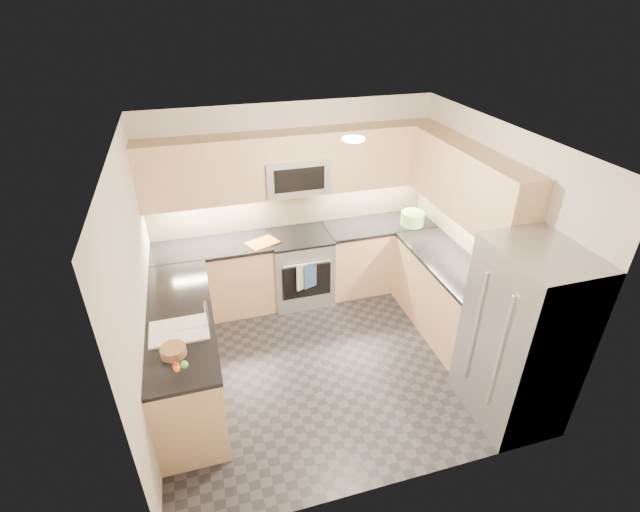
# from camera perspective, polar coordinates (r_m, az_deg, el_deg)

# --- Properties ---
(floor) EXTENTS (3.60, 3.20, 0.00)m
(floor) POSITION_cam_1_polar(r_m,az_deg,el_deg) (5.35, 1.07, -12.56)
(floor) COLOR black
(floor) RESTS_ON ground
(ceiling) EXTENTS (3.60, 3.20, 0.02)m
(ceiling) POSITION_cam_1_polar(r_m,az_deg,el_deg) (4.09, 1.42, 14.13)
(ceiling) COLOR beige
(ceiling) RESTS_ON wall_back
(wall_back) EXTENTS (3.60, 0.02, 2.50)m
(wall_back) POSITION_cam_1_polar(r_m,az_deg,el_deg) (5.97, -3.38, 6.63)
(wall_back) COLOR beige
(wall_back) RESTS_ON floor
(wall_front) EXTENTS (3.60, 0.02, 2.50)m
(wall_front) POSITION_cam_1_polar(r_m,az_deg,el_deg) (3.42, 9.49, -14.48)
(wall_front) COLOR beige
(wall_front) RESTS_ON floor
(wall_left) EXTENTS (0.02, 3.20, 2.50)m
(wall_left) POSITION_cam_1_polar(r_m,az_deg,el_deg) (4.48, -21.41, -4.30)
(wall_left) COLOR beige
(wall_left) RESTS_ON floor
(wall_right) EXTENTS (0.02, 3.20, 2.50)m
(wall_right) POSITION_cam_1_polar(r_m,az_deg,el_deg) (5.35, 19.96, 1.83)
(wall_right) COLOR beige
(wall_right) RESTS_ON floor
(base_cab_back_left) EXTENTS (1.42, 0.60, 0.90)m
(base_cab_back_left) POSITION_cam_1_polar(r_m,az_deg,el_deg) (5.96, -12.73, -2.88)
(base_cab_back_left) COLOR #DDB485
(base_cab_back_left) RESTS_ON floor
(base_cab_back_right) EXTENTS (1.42, 0.60, 0.90)m
(base_cab_back_right) POSITION_cam_1_polar(r_m,az_deg,el_deg) (6.38, 7.02, 0.06)
(base_cab_back_right) COLOR #DDB485
(base_cab_back_right) RESTS_ON floor
(base_cab_right) EXTENTS (0.60, 1.70, 0.90)m
(base_cab_right) POSITION_cam_1_polar(r_m,az_deg,el_deg) (5.70, 15.26, -4.93)
(base_cab_right) COLOR #DDB485
(base_cab_right) RESTS_ON floor
(base_cab_peninsula) EXTENTS (0.60, 2.00, 0.90)m
(base_cab_peninsula) POSITION_cam_1_polar(r_m,az_deg,el_deg) (4.92, -16.16, -11.55)
(base_cab_peninsula) COLOR #DDB485
(base_cab_peninsula) RESTS_ON floor
(countertop_back_left) EXTENTS (1.42, 0.63, 0.04)m
(countertop_back_left) POSITION_cam_1_polar(r_m,az_deg,el_deg) (5.73, -13.25, 1.06)
(countertop_back_left) COLOR black
(countertop_back_left) RESTS_ON base_cab_back_left
(countertop_back_right) EXTENTS (1.42, 0.63, 0.04)m
(countertop_back_right) POSITION_cam_1_polar(r_m,az_deg,el_deg) (6.16, 7.29, 3.84)
(countertop_back_right) COLOR black
(countertop_back_right) RESTS_ON base_cab_back_right
(countertop_right) EXTENTS (0.63, 1.70, 0.04)m
(countertop_right) POSITION_cam_1_polar(r_m,az_deg,el_deg) (5.46, 15.92, -0.89)
(countertop_right) COLOR black
(countertop_right) RESTS_ON base_cab_right
(countertop_peninsula) EXTENTS (0.63, 2.00, 0.04)m
(countertop_peninsula) POSITION_cam_1_polar(r_m,az_deg,el_deg) (4.63, -16.98, -7.18)
(countertop_peninsula) COLOR black
(countertop_peninsula) RESTS_ON base_cab_peninsula
(upper_cab_back) EXTENTS (3.60, 0.35, 0.75)m
(upper_cab_back) POSITION_cam_1_polar(r_m,az_deg,el_deg) (5.60, -3.14, 11.34)
(upper_cab_back) COLOR #DDB485
(upper_cab_back) RESTS_ON wall_back
(upper_cab_right) EXTENTS (0.35, 1.95, 0.75)m
(upper_cab_right) POSITION_cam_1_polar(r_m,az_deg,el_deg) (5.23, 17.80, 8.53)
(upper_cab_right) COLOR #DDB485
(upper_cab_right) RESTS_ON wall_right
(backsplash_back) EXTENTS (3.60, 0.01, 0.51)m
(backsplash_back) POSITION_cam_1_polar(r_m,az_deg,el_deg) (5.99, -3.36, 6.13)
(backsplash_back) COLOR tan
(backsplash_back) RESTS_ON wall_back
(backsplash_right) EXTENTS (0.01, 2.30, 0.51)m
(backsplash_right) POSITION_cam_1_polar(r_m,az_deg,el_deg) (5.70, 17.35, 3.42)
(backsplash_right) COLOR tan
(backsplash_right) RESTS_ON wall_right
(gas_range) EXTENTS (0.76, 0.65, 0.91)m
(gas_range) POSITION_cam_1_polar(r_m,az_deg,el_deg) (6.06, -2.45, -1.46)
(gas_range) COLOR #A8ACB1
(gas_range) RESTS_ON floor
(range_cooktop) EXTENTS (0.76, 0.65, 0.03)m
(range_cooktop) POSITION_cam_1_polar(r_m,az_deg,el_deg) (5.83, -2.55, 2.39)
(range_cooktop) COLOR black
(range_cooktop) RESTS_ON gas_range
(oven_door_glass) EXTENTS (0.62, 0.02, 0.45)m
(oven_door_glass) POSITION_cam_1_polar(r_m,az_deg,el_deg) (5.79, -1.65, -3.15)
(oven_door_glass) COLOR black
(oven_door_glass) RESTS_ON gas_range
(oven_handle) EXTENTS (0.60, 0.02, 0.02)m
(oven_handle) POSITION_cam_1_polar(r_m,az_deg,el_deg) (5.63, -1.64, -0.96)
(oven_handle) COLOR #B2B5BA
(oven_handle) RESTS_ON gas_range
(microwave) EXTENTS (0.76, 0.40, 0.40)m
(microwave) POSITION_cam_1_polar(r_m,az_deg,el_deg) (5.62, -3.04, 10.06)
(microwave) COLOR #AAACB2
(microwave) RESTS_ON upper_cab_back
(microwave_door) EXTENTS (0.60, 0.01, 0.28)m
(microwave_door) POSITION_cam_1_polar(r_m,az_deg,el_deg) (5.44, -2.53, 9.35)
(microwave_door) COLOR black
(microwave_door) RESTS_ON microwave
(refrigerator) EXTENTS (0.70, 0.90, 1.80)m
(refrigerator) POSITION_cam_1_polar(r_m,az_deg,el_deg) (4.60, 23.51, -9.20)
(refrigerator) COLOR #929499
(refrigerator) RESTS_ON floor
(fridge_handle_left) EXTENTS (0.02, 0.02, 1.20)m
(fridge_handle_left) POSITION_cam_1_polar(r_m,az_deg,el_deg) (4.26, 21.12, -11.25)
(fridge_handle_left) COLOR #B2B5BA
(fridge_handle_left) RESTS_ON refrigerator
(fridge_handle_right) EXTENTS (0.02, 0.02, 1.20)m
(fridge_handle_right) POSITION_cam_1_polar(r_m,az_deg,el_deg) (4.48, 18.51, -8.45)
(fridge_handle_right) COLOR #B2B5BA
(fridge_handle_right) RESTS_ON refrigerator
(sink_basin) EXTENTS (0.52, 0.38, 0.16)m
(sink_basin) POSITION_cam_1_polar(r_m,az_deg,el_deg) (4.46, -16.82, -9.48)
(sink_basin) COLOR white
(sink_basin) RESTS_ON base_cab_peninsula
(faucet) EXTENTS (0.03, 0.03, 0.28)m
(faucet) POSITION_cam_1_polar(r_m,az_deg,el_deg) (4.33, -13.78, -6.96)
(faucet) COLOR silver
(faucet) RESTS_ON countertop_peninsula
(utensil_bowl) EXTENTS (0.35, 0.35, 0.17)m
(utensil_bowl) POSITION_cam_1_polar(r_m,az_deg,el_deg) (6.16, 11.31, 4.57)
(utensil_bowl) COLOR #72B94F
(utensil_bowl) RESTS_ON countertop_back_right
(cutting_board) EXTENTS (0.43, 0.37, 0.01)m
(cutting_board) POSITION_cam_1_polar(r_m,az_deg,el_deg) (5.66, -7.09, 1.64)
(cutting_board) COLOR orange
(cutting_board) RESTS_ON countertop_back_left
(fruit_basket) EXTENTS (0.28, 0.28, 0.08)m
(fruit_basket) POSITION_cam_1_polar(r_m,az_deg,el_deg) (4.17, -17.61, -11.08)
(fruit_basket) COLOR #A06F4A
(fruit_basket) RESTS_ON countertop_peninsula
(fruit_apple) EXTENTS (0.07, 0.07, 0.07)m
(fruit_apple) POSITION_cam_1_polar(r_m,az_deg,el_deg) (3.90, -17.26, -12.84)
(fruit_apple) COLOR #A41F12
(fruit_apple) RESTS_ON fruit_basket
(fruit_pear) EXTENTS (0.06, 0.06, 0.06)m
(fruit_pear) POSITION_cam_1_polar(r_m,az_deg,el_deg) (3.90, -16.37, -12.70)
(fruit_pear) COLOR #61C253
(fruit_pear) RESTS_ON fruit_basket
(dish_towel_check) EXTENTS (0.18, 0.07, 0.35)m
(dish_towel_check) POSITION_cam_1_polar(r_m,az_deg,el_deg) (5.69, -2.09, -2.60)
(dish_towel_check) COLOR silver
(dish_towel_check) RESTS_ON oven_handle
(dish_towel_blue) EXTENTS (0.17, 0.07, 0.33)m
(dish_towel_blue) POSITION_cam_1_polar(r_m,az_deg,el_deg) (5.71, -1.20, -2.46)
(dish_towel_blue) COLOR navy
(dish_towel_blue) RESTS_ON oven_handle
(fruit_orange) EXTENTS (0.06, 0.06, 0.06)m
(fruit_orange) POSITION_cam_1_polar(r_m,az_deg,el_deg) (3.88, -17.19, -13.10)
(fruit_orange) COLOR orange
(fruit_orange) RESTS_ON fruit_basket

